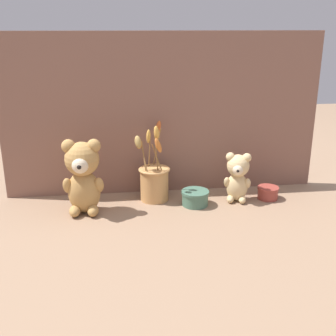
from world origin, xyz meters
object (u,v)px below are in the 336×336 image
(teddy_bear_large, at_px, (83,175))
(flower_vase, at_px, (154,179))
(decorative_tin_short, at_px, (195,198))
(teddy_bear_medium, at_px, (238,176))
(decorative_tin_tall, at_px, (268,193))

(teddy_bear_large, xyz_separation_m, flower_vase, (0.26, 0.09, -0.06))
(flower_vase, distance_m, decorative_tin_short, 0.17)
(teddy_bear_medium, relative_size, flower_vase, 0.63)
(teddy_bear_medium, xyz_separation_m, decorative_tin_tall, (0.13, 0.00, -0.08))
(teddy_bear_large, height_order, decorative_tin_short, teddy_bear_large)
(teddy_bear_large, bearing_deg, flower_vase, 18.41)
(decorative_tin_tall, relative_size, decorative_tin_short, 0.79)
(teddy_bear_large, relative_size, decorative_tin_tall, 3.32)
(decorative_tin_short, bearing_deg, teddy_bear_medium, 6.62)
(flower_vase, bearing_deg, teddy_bear_large, -161.59)
(flower_vase, relative_size, decorative_tin_short, 2.92)
(teddy_bear_large, relative_size, teddy_bear_medium, 1.42)
(teddy_bear_medium, bearing_deg, flower_vase, 170.93)
(decorative_tin_tall, bearing_deg, flower_vase, 173.94)
(flower_vase, xyz_separation_m, decorative_tin_tall, (0.45, -0.05, -0.06))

